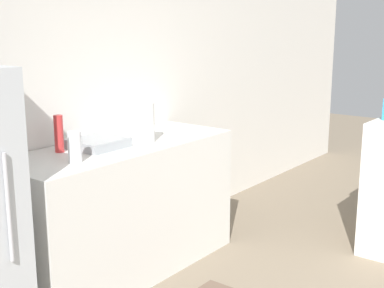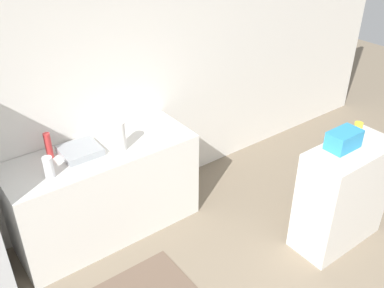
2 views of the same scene
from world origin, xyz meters
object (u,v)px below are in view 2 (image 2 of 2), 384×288
bottle_tall (48,146)px  basket (344,140)px  paper_towel_roll (119,136)px  bottle_short (49,167)px  jar (358,127)px

bottle_tall → basket: bearing=-36.7°
bottle_tall → paper_towel_roll: bearing=-24.2°
basket → bottle_short: bearing=150.1°
jar → paper_towel_roll: paper_towel_roll is taller
bottle_tall → jar: size_ratio=2.47×
bottle_tall → paper_towel_roll: paper_towel_roll is taller
bottle_short → basket: bearing=-29.9°
bottle_short → basket: 2.37m
bottle_short → paper_towel_roll: 0.64m
bottle_tall → basket: 2.43m
bottle_short → basket: size_ratio=0.63×
bottle_tall → basket: size_ratio=0.80×
jar → paper_towel_roll: bearing=147.2°
bottle_tall → jar: 2.66m
paper_towel_roll → bottle_tall: bearing=155.8°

